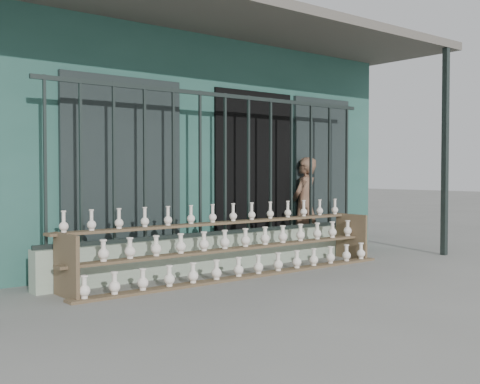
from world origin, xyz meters
TOP-DOWN VIEW (x-y plane):
  - ground at (0.00, 0.00)m, footprint 60.00×60.00m
  - workshop_building at (0.00, 4.23)m, footprint 7.40×6.60m
  - parapet_wall at (0.00, 1.30)m, footprint 5.00×0.20m
  - security_fence at (-0.00, 1.30)m, footprint 5.00×0.04m
  - shelf_rack at (-0.16, 0.88)m, footprint 4.50×0.68m
  - elderly_woman at (1.78, 1.63)m, footprint 0.63×0.52m

SIDE VIEW (x-z plane):
  - ground at x=0.00m, z-range 0.00..0.00m
  - parapet_wall at x=0.00m, z-range 0.00..0.45m
  - shelf_rack at x=-0.16m, z-range -0.06..0.79m
  - elderly_woman at x=1.78m, z-range 0.00..1.47m
  - security_fence at x=0.00m, z-range 0.45..2.25m
  - workshop_building at x=0.00m, z-range 0.02..3.23m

